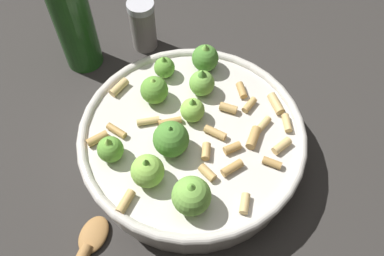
# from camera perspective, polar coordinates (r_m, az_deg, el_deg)

# --- Properties ---
(ground_plane) EXTENTS (2.40, 2.40, 0.00)m
(ground_plane) POSITION_cam_1_polar(r_m,az_deg,el_deg) (0.59, 0.00, -3.61)
(ground_plane) COLOR #2D2B28
(cooking_pan) EXTENTS (0.31, 0.31, 0.11)m
(cooking_pan) POSITION_cam_1_polar(r_m,az_deg,el_deg) (0.56, -0.19, -1.64)
(cooking_pan) COLOR beige
(cooking_pan) RESTS_ON ground
(pepper_shaker) EXTENTS (0.05, 0.05, 0.09)m
(pepper_shaker) POSITION_cam_1_polar(r_m,az_deg,el_deg) (0.71, -7.07, 14.49)
(pepper_shaker) COLOR gray
(pepper_shaker) RESTS_ON ground
(olive_oil_bottle) EXTENTS (0.06, 0.06, 0.22)m
(olive_oil_bottle) POSITION_cam_1_polar(r_m,az_deg,el_deg) (0.67, -16.77, 14.73)
(olive_oil_bottle) COLOR #1E4C19
(olive_oil_bottle) RESTS_ON ground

